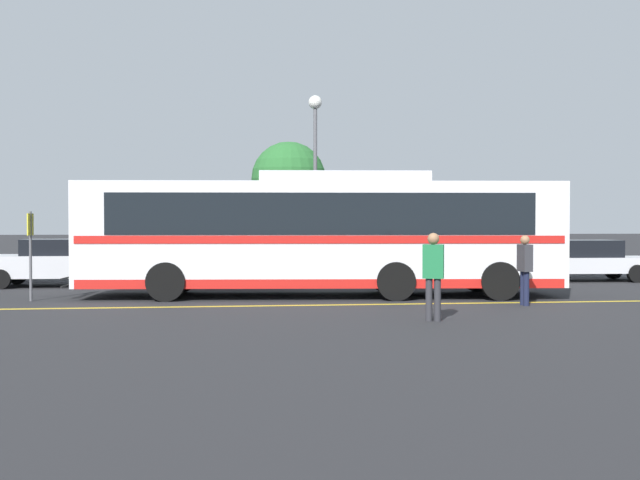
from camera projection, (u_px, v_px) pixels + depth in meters
The scene contains 13 objects.
ground_plane at pixel (266, 295), 20.59m from camera, with size 220.00×220.00×0.00m, color #262628.
lane_strip_0 at pixel (330, 305), 18.19m from camera, with size 0.20×32.79×0.01m, color gold.
curb_strip at pixel (300, 277), 26.36m from camera, with size 40.79×0.36×0.15m, color #99999E.
transit_bus at pixel (320, 232), 20.33m from camera, with size 13.26×3.71×3.36m.
parked_car_1 at pixel (50, 263), 23.58m from camera, with size 3.97×1.97×1.49m.
parked_car_2 at pixel (240, 264), 24.16m from camera, with size 4.39×2.08×1.30m.
parked_car_3 at pixel (435, 261), 24.81m from camera, with size 4.03×2.03×1.49m.
parked_car_4 at pixel (584, 260), 25.72m from camera, with size 4.90×1.93×1.41m.
pedestrian_0 at pixel (433, 271), 15.18m from camera, with size 0.47×0.35×1.80m.
pedestrian_1 at pixel (525, 266), 18.08m from camera, with size 0.26×0.44×1.70m.
bus_stop_sign at pixel (30, 244), 19.06m from camera, with size 0.07×0.40×2.29m.
street_lamp at pixel (315, 147), 27.66m from camera, with size 0.50×0.50×6.71m.
tree_1 at pixel (289, 179), 30.00m from camera, with size 2.99×2.99×5.26m.
Camera 1 is at (-0.92, -20.59, 2.00)m, focal length 42.00 mm.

